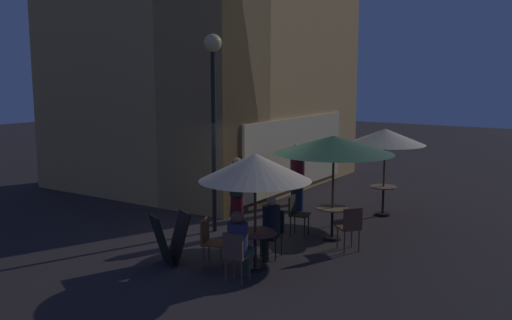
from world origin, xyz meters
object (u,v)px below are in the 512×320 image
at_px(patio_umbrella_2, 255,168).
at_px(cafe_chair_1, 351,225).
at_px(cafe_table_2, 255,241).
at_px(cafe_chair_3, 273,229).
at_px(cafe_table_0, 332,217).
at_px(patron_standing_2, 298,179).
at_px(menu_sandwich_board, 170,238).
at_px(patio_umbrella_1, 385,137).
at_px(cafe_chair_4, 210,238).
at_px(patron_standing_4, 237,196).
at_px(cafe_table_1, 383,195).
at_px(patio_umbrella_0, 334,145).
at_px(cafe_chair_2, 235,253).
at_px(patron_seated_0, 239,241).
at_px(cafe_chair_0, 296,211).
at_px(street_lamp_near_corner, 213,83).
at_px(patron_seated_1, 270,223).
at_px(patron_standing_3, 296,174).

bearing_deg(patio_umbrella_2, cafe_chair_1, -28.48).
xyz_separation_m(cafe_table_2, cafe_chair_3, (0.85, 0.13, 0.01)).
height_order(cafe_table_0, patron_standing_2, patron_standing_2).
relative_size(menu_sandwich_board, patio_umbrella_2, 0.44).
height_order(menu_sandwich_board, patio_umbrella_1, patio_umbrella_1).
distance_m(cafe_chair_4, patron_standing_2, 4.77).
xyz_separation_m(cafe_table_2, cafe_chair_1, (1.94, -1.05, 0.02)).
bearing_deg(patron_standing_4, cafe_table_1, 103.46).
xyz_separation_m(patio_umbrella_0, patron_standing_4, (-0.87, 1.93, -1.19)).
relative_size(cafe_chair_2, patron_standing_4, 0.51).
bearing_deg(cafe_chair_1, cafe_chair_3, 82.09).
height_order(patio_umbrella_1, cafe_chair_3, patio_umbrella_1).
relative_size(patio_umbrella_0, patron_standing_2, 1.56).
height_order(patio_umbrella_2, cafe_chair_3, patio_umbrella_2).
height_order(patio_umbrella_2, patron_seated_0, patio_umbrella_2).
distance_m(cafe_table_1, cafe_chair_3, 4.33).
height_order(cafe_chair_0, cafe_chair_2, cafe_chair_2).
bearing_deg(cafe_chair_4, cafe_table_2, 0.00).
distance_m(patio_umbrella_1, cafe_chair_1, 3.54).
height_order(street_lamp_near_corner, cafe_chair_4, street_lamp_near_corner).
xyz_separation_m(patio_umbrella_1, patron_seated_1, (-4.41, 0.66, -1.32)).
bearing_deg(patron_standing_2, cafe_table_2, 110.51).
height_order(cafe_chair_0, patron_standing_2, patron_standing_2).
xyz_separation_m(cafe_table_2, patron_standing_4, (1.63, 1.55, 0.36)).
height_order(cafe_table_0, cafe_chair_0, cafe_chair_0).
bearing_deg(cafe_chair_0, patron_standing_3, 106.67).
distance_m(cafe_chair_2, patron_seated_1, 1.50).
bearing_deg(cafe_chair_3, cafe_chair_4, -39.94).
xyz_separation_m(street_lamp_near_corner, cafe_table_2, (-1.62, -2.17, -2.86)).
relative_size(menu_sandwich_board, patron_seated_1, 0.79).
xyz_separation_m(cafe_table_0, patron_standing_2, (1.92, 1.92, 0.32)).
relative_size(cafe_chair_0, cafe_chair_2, 0.99).
xyz_separation_m(cafe_chair_4, patron_seated_0, (-0.34, -0.91, 0.18)).
distance_m(menu_sandwich_board, cafe_table_2, 1.65).
xyz_separation_m(patio_umbrella_0, patron_seated_0, (-3.13, 0.30, -1.37)).
distance_m(patio_umbrella_2, cafe_chair_2, 1.58).
relative_size(patio_umbrella_2, patron_standing_4, 1.23).
bearing_deg(patio_umbrella_1, menu_sandwich_board, 160.26).
bearing_deg(street_lamp_near_corner, cafe_table_0, -71.15).
bearing_deg(cafe_table_0, patron_seated_0, 174.52).
distance_m(patio_umbrella_1, cafe_chair_3, 4.57).
height_order(cafe_table_0, patron_seated_0, patron_seated_0).
distance_m(cafe_table_0, patio_umbrella_2, 2.89).
bearing_deg(patron_standing_4, cafe_table_2, -1.97).
distance_m(patio_umbrella_1, patio_umbrella_2, 5.16).
xyz_separation_m(patio_umbrella_1, cafe_chair_1, (-3.19, -0.50, -1.46)).
distance_m(street_lamp_near_corner, patron_standing_2, 3.84).
xyz_separation_m(cafe_chair_4, patron_standing_2, (4.71, 0.71, 0.29)).
bearing_deg(cafe_table_0, cafe_table_1, -3.75).
xyz_separation_m(cafe_chair_0, cafe_chair_2, (-3.08, -0.52, -0.01)).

